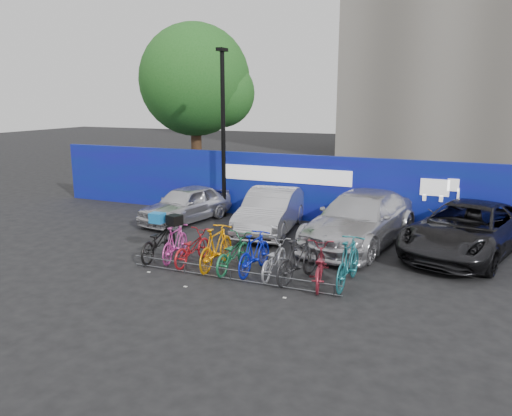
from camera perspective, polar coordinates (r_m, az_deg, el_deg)
The scene contains 21 objects.
ground at distance 12.92m, azimuth -1.75°, elevation -7.41°, with size 100.00×100.00×0.00m, color black.
hoarding at distance 18.05m, azimuth 6.32°, elevation 2.24°, with size 22.00×0.18×2.40m.
tree at distance 24.21m, azimuth -6.46°, elevation 14.03°, with size 5.40×5.20×7.80m.
lamppost at distance 18.44m, azimuth -3.77°, elevation 8.98°, with size 0.25×0.50×6.11m.
bike_rack at distance 12.36m, azimuth -2.94°, elevation -7.56°, with size 5.60×0.03×0.30m.
car_0 at distance 18.12m, azimuth -8.01°, elevation 0.46°, with size 1.54×3.83×1.31m, color silver.
car_1 at distance 16.58m, azimuth 1.71°, elevation -0.33°, with size 1.51×4.34×1.43m, color #A3A2A7.
car_2 at distance 15.50m, azimuth 11.86°, elevation -1.24°, with size 2.20×5.42×1.57m, color silver.
car_3 at distance 15.40m, azimuth 22.95°, elevation -2.24°, with size 2.46×5.33×1.48m, color black.
bike_0 at distance 14.17m, azimuth -11.10°, elevation -3.66°, with size 0.68×1.94×1.02m, color black.
bike_1 at distance 13.92m, azimuth -9.22°, elevation -3.91°, with size 0.47×1.67×1.01m, color #D73FA5.
bike_2 at distance 13.59m, azimuth -7.31°, elevation -4.50°, with size 0.60×1.71×0.90m, color #B41921.
bike_3 at distance 13.14m, azimuth -4.57°, elevation -4.49°, with size 0.53×1.89×1.13m, color orange.
bike_4 at distance 12.97m, azimuth -2.68°, elevation -5.14°, with size 0.62×1.79×0.94m, color #1C7043.
bike_5 at distance 12.77m, azimuth -0.17°, elevation -5.12°, with size 0.50×1.78×1.07m, color #0D1DC0.
bike_6 at distance 12.57m, azimuth 2.04°, elevation -5.84°, with size 0.59×1.70×0.89m, color #97999F.
bike_7 at distance 12.24m, azimuth 4.85°, elevation -5.87°, with size 0.52×1.83×1.10m, color black.
bike_8 at distance 12.07m, azimuth 7.23°, elevation -6.52°, with size 0.65×1.85×0.97m, color maroon.
bike_9 at distance 12.08m, azimuth 10.50°, elevation -6.10°, with size 0.55×1.96×1.18m, color #1C6871.
cargo_crate at distance 14.01m, azimuth -11.21°, elevation -1.12°, with size 0.39×0.30×0.28m, color #1770BC.
cargo_topcase at distance 13.76m, azimuth -9.32°, elevation -1.36°, with size 0.37×0.33×0.27m, color black.
Camera 1 is at (5.16, -11.00, 4.41)m, focal length 35.00 mm.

